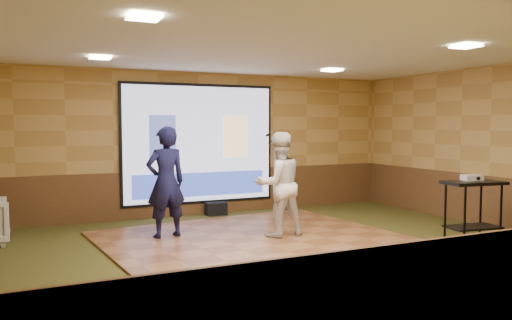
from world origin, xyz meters
name	(u,v)px	position (x,y,z in m)	size (l,w,h in m)	color
ground	(273,252)	(0.00, 0.00, 0.00)	(9.00, 9.00, 0.00)	#2D3518
room_shell	(273,112)	(0.00, 0.00, 2.09)	(9.04, 7.04, 3.02)	tan
wainscot_back	(200,192)	(0.00, 3.48, 0.47)	(9.00, 0.04, 0.95)	#53341B
wainscot_front	(454,290)	(0.00, -3.48, 0.47)	(9.00, 0.04, 0.95)	#53341B
wainscot_right	(487,201)	(4.48, 0.00, 0.47)	(0.04, 7.00, 0.95)	#53341B
projector_screen	(200,145)	(0.00, 3.44, 1.47)	(3.32, 0.06, 2.52)	black
downlight_nw	(100,58)	(-2.20, 1.80, 2.97)	(0.32, 0.32, 0.02)	beige
downlight_ne	(332,70)	(2.20, 1.80, 2.97)	(0.32, 0.32, 0.02)	beige
downlight_sw	(144,18)	(-2.20, -1.50, 2.97)	(0.32, 0.32, 0.02)	beige
downlight_se	(466,47)	(2.20, -1.50, 2.97)	(0.32, 0.32, 0.02)	beige
dance_floor	(248,237)	(0.03, 0.99, 0.02)	(4.68, 3.57, 0.03)	#905C35
player_left	(166,182)	(-1.23, 1.51, 0.95)	(0.67, 0.44, 1.84)	#12133A
player_right	(279,184)	(0.50, 0.79, 0.91)	(0.85, 0.66, 1.75)	silver
av_table	(473,199)	(3.22, -0.80, 0.70)	(0.95, 0.50, 0.99)	black
projector	(472,178)	(3.26, -0.72, 1.04)	(0.28, 0.24, 0.09)	silver
mic_stand	(285,189)	(1.81, 3.00, 0.49)	(0.68, 0.28, 1.73)	black
duffel_bag	(216,209)	(0.29, 3.25, 0.13)	(0.43, 0.28, 0.27)	black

